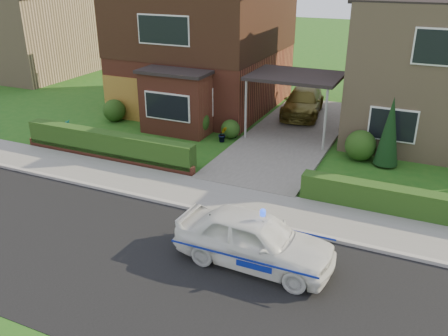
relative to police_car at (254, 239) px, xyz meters
The scene contains 22 objects.
ground 2.39m from the police_car, 148.34° to the right, with size 120.00×120.00×0.00m, color #1D5316.
road 2.39m from the police_car, 148.34° to the right, with size 60.00×6.00×0.02m, color black.
kerb 2.76m from the police_car, 136.44° to the left, with size 60.00×0.16×0.12m, color #9E9993.
sidewalk 3.55m from the police_car, 123.86° to the left, with size 60.00×2.00×0.10m, color slate.
driveway 10.01m from the police_car, 101.23° to the left, with size 3.80×12.00×0.12m, color #666059.
house_left 15.19m from the police_car, 121.32° to the left, with size 7.50×9.53×7.25m.
carport_link 10.14m from the police_car, 101.28° to the left, with size 3.80×3.00×2.77m.
garage_door 13.45m from the police_car, 139.32° to the left, with size 2.20×0.10×2.10m, color brown.
dwarf_wall 8.78m from the police_car, 152.11° to the left, with size 7.70×0.25×0.36m, color brown.
hedge_left 8.86m from the police_car, 151.25° to the left, with size 7.50×0.55×0.90m, color #173611.
hedge_right 5.71m from the police_car, 47.12° to the left, with size 7.50×0.55×0.80m, color #173611.
shrub_left_far 13.34m from the police_car, 141.53° to the left, with size 1.08×1.08×1.08m, color #173611.
shrub_left_mid 10.05m from the police_car, 126.28° to the left, with size 1.32×1.32×1.32m, color #173611.
shrub_left_near 9.46m from the police_car, 117.35° to the left, with size 0.84×0.84×0.84m, color #173611.
shrub_right_near 8.30m from the police_car, 81.30° to the left, with size 1.20×1.20×1.20m, color #173611.
conifer_a 8.33m from the police_car, 74.26° to the left, with size 0.90×0.90×2.60m, color black.
neighbour_left 26.54m from the police_car, 146.00° to the left, with size 6.50×7.00×5.20m, color #A08362.
police_car is the anchor object (origin of this frame).
driveway_car 13.04m from the police_car, 100.37° to the left, with size 1.75×4.31×1.25m, color brown.
potted_plant_a 12.28m from the police_car, 153.07° to the left, with size 0.40×0.27×0.76m, color gray.
potted_plant_b 8.99m from the police_car, 119.68° to the left, with size 0.38×0.31×0.69m, color gray.
potted_plant_c 6.55m from the police_car, 132.80° to the left, with size 0.44×0.44×0.78m, color gray.
Camera 1 is at (5.48, -8.43, 7.11)m, focal length 38.00 mm.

